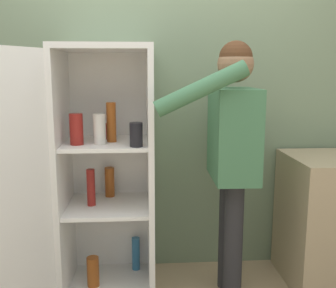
# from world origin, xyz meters

# --- Properties ---
(wall_back) EXTENTS (7.00, 0.06, 2.55)m
(wall_back) POSITION_xyz_m (0.00, 0.98, 1.27)
(wall_back) COLOR gray
(wall_back) RESTS_ON ground_plane
(refrigerator) EXTENTS (0.94, 1.08, 1.61)m
(refrigerator) POSITION_xyz_m (-0.43, 0.57, 0.80)
(refrigerator) COLOR white
(refrigerator) RESTS_ON ground_plane
(person) EXTENTS (0.64, 0.61, 1.63)m
(person) POSITION_xyz_m (0.46, 0.51, 1.02)
(person) COLOR #262628
(person) RESTS_ON ground_plane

